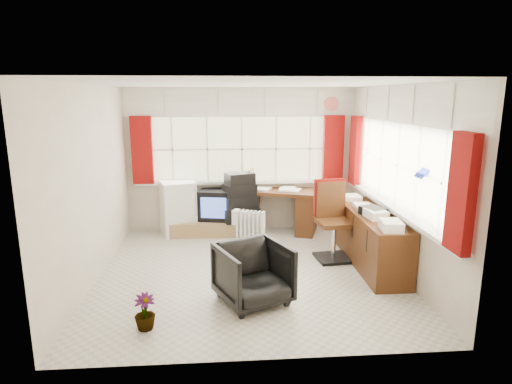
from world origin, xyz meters
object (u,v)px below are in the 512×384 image
at_px(radiator, 251,236).
at_px(credenza, 369,237).
at_px(office_chair, 253,274).
at_px(crt_tv, 217,204).
at_px(task_chair, 332,217).
at_px(tv_bench, 212,227).
at_px(desk_lamp, 254,174).
at_px(desk, 278,208).
at_px(mini_fridge, 178,208).

distance_m(radiator, credenza, 1.75).
xyz_separation_m(office_chair, crt_tv, (-0.45, 2.68, 0.16)).
height_order(task_chair, tv_bench, task_chair).
distance_m(credenza, tv_bench, 2.75).
distance_m(desk_lamp, task_chair, 1.71).
bearing_deg(credenza, desk_lamp, 134.42).
bearing_deg(desk, desk_lamp, -176.40).
relative_size(radiator, crt_tv, 1.00).
height_order(task_chair, crt_tv, task_chair).
bearing_deg(office_chair, credenza, 7.79).
relative_size(desk_lamp, task_chair, 0.35).
xyz_separation_m(desk_lamp, tv_bench, (-0.74, -0.05, -0.91)).
relative_size(desk, office_chair, 1.90).
bearing_deg(task_chair, desk_lamp, 129.78).
bearing_deg(crt_tv, office_chair, -80.51).
relative_size(desk_lamp, crt_tv, 0.61).
distance_m(desk, tv_bench, 1.21).
bearing_deg(radiator, office_chair, -92.56).
xyz_separation_m(desk_lamp, radiator, (-0.12, -1.02, -0.77)).
distance_m(desk_lamp, crt_tv, 0.83).
xyz_separation_m(radiator, credenza, (1.66, -0.55, 0.12)).
distance_m(desk, radiator, 1.20).
xyz_separation_m(desk, tv_bench, (-1.17, -0.08, -0.30)).
bearing_deg(mini_fridge, tv_bench, -7.89).
xyz_separation_m(credenza, mini_fridge, (-2.86, 1.60, 0.07)).
relative_size(office_chair, credenza, 0.38).
bearing_deg(tv_bench, desk, 3.91).
xyz_separation_m(desk, mini_fridge, (-1.75, -0.00, 0.04)).
xyz_separation_m(crt_tv, mini_fridge, (-0.67, -0.02, -0.05)).
bearing_deg(mini_fridge, radiator, -41.41).
bearing_deg(mini_fridge, credenza, -29.26).
height_order(tv_bench, mini_fridge, mini_fridge).
height_order(desk, crt_tv, desk).
bearing_deg(office_chair, mini_fridge, 89.05).
bearing_deg(tv_bench, office_chair, -78.10).
distance_m(desk_lamp, tv_bench, 1.17).
height_order(office_chair, tv_bench, office_chair).
relative_size(tv_bench, crt_tv, 2.11).
bearing_deg(desk, mini_fridge, -179.99).
bearing_deg(radiator, mini_fridge, 138.59).
distance_m(desk, desk_lamp, 0.75).
relative_size(desk_lamp, radiator, 0.61).
distance_m(desk_lamp, mini_fridge, 1.43).
distance_m(office_chair, radiator, 1.62).
bearing_deg(tv_bench, desk_lamp, 4.10).
distance_m(tv_bench, crt_tv, 0.41).
height_order(desk_lamp, crt_tv, desk_lamp).
bearing_deg(office_chair, crt_tv, 75.73).
xyz_separation_m(task_chair, tv_bench, (-1.80, 1.22, -0.49)).
bearing_deg(crt_tv, desk, -0.80).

